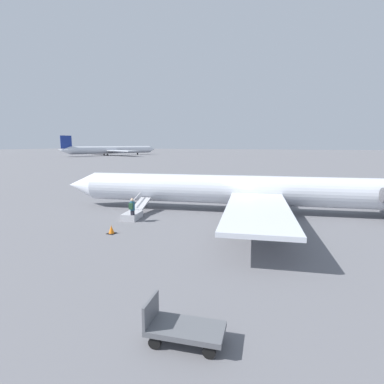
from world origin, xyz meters
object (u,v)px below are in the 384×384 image
at_px(airplane_main, 252,190).
at_px(boarding_stairs, 134,213).
at_px(luggage_cart, 181,327).
at_px(passenger, 132,208).
at_px(airplane_far_left, 112,150).

bearing_deg(airplane_main, boarding_stairs, 22.92).
height_order(airplane_main, boarding_stairs, airplane_main).
relative_size(airplane_main, luggage_cart, 13.69).
bearing_deg(passenger, luggage_cart, -151.82).
bearing_deg(passenger, airplane_main, -59.98).
relative_size(airplane_main, airplane_far_left, 0.64).
relative_size(boarding_stairs, passenger, 2.38).
height_order(airplane_far_left, luggage_cart, airplane_far_left).
distance_m(passenger, luggage_cart, 14.11).
bearing_deg(boarding_stairs, luggage_cart, -152.72).
xyz_separation_m(airplane_far_left, luggage_cart, (-91.02, 115.86, -2.30)).
bearing_deg(passenger, boarding_stairs, 16.84).
distance_m(airplane_main, luggage_cart, 17.49).
height_order(airplane_main, passenger, airplane_main).
relative_size(airplane_main, boarding_stairs, 7.74).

